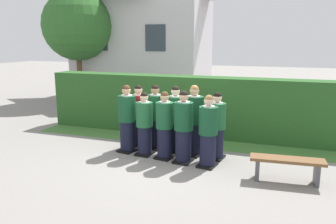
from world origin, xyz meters
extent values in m
plane|color=gray|center=(0.00, 0.00, 0.00)|extent=(60.00, 60.00, 0.00)
cylinder|color=black|center=(-1.03, 0.17, 0.38)|extent=(0.37, 0.37, 0.77)
cube|color=black|center=(-1.03, 0.17, 0.03)|extent=(0.47, 0.54, 0.05)
cylinder|color=#144728|center=(-1.03, 0.17, 1.08)|extent=(0.43, 0.43, 0.63)
cylinder|color=white|center=(-1.03, 0.17, 1.40)|extent=(0.27, 0.27, 0.03)
cube|color=navy|center=(-0.99, 0.37, 1.21)|extent=(0.04, 0.02, 0.28)
sphere|color=tan|center=(-1.03, 0.17, 1.53)|extent=(0.22, 0.22, 0.22)
sphere|color=#472D19|center=(-1.03, 0.17, 1.57)|extent=(0.20, 0.20, 0.20)
cube|color=white|center=(-0.98, 0.44, 0.99)|extent=(0.15, 0.04, 0.20)
cylinder|color=black|center=(-0.52, 0.07, 0.35)|extent=(0.34, 0.34, 0.70)
cube|color=black|center=(-0.52, 0.07, 0.03)|extent=(0.39, 0.47, 0.05)
cylinder|color=#1E5B33|center=(-0.52, 0.07, 1.00)|extent=(0.40, 0.40, 0.58)
cylinder|color=white|center=(-0.52, 0.07, 1.29)|extent=(0.25, 0.25, 0.03)
cube|color=gold|center=(-0.50, 0.26, 1.11)|extent=(0.04, 0.02, 0.26)
sphere|color=beige|center=(-0.52, 0.07, 1.41)|extent=(0.20, 0.20, 0.20)
sphere|color=black|center=(-0.52, 0.07, 1.44)|extent=(0.18, 0.18, 0.18)
cylinder|color=black|center=(0.02, 0.00, 0.36)|extent=(0.35, 0.35, 0.73)
cube|color=black|center=(0.02, 0.00, 0.03)|extent=(0.44, 0.51, 0.05)
cylinder|color=#19512D|center=(0.02, 0.00, 1.03)|extent=(0.41, 0.41, 0.60)
cylinder|color=white|center=(0.02, 0.00, 1.34)|extent=(0.26, 0.26, 0.03)
cube|color=navy|center=(0.05, 0.20, 1.15)|extent=(0.04, 0.02, 0.26)
sphere|color=tan|center=(0.02, 0.00, 1.45)|extent=(0.21, 0.21, 0.21)
sphere|color=#472D19|center=(0.02, 0.00, 1.49)|extent=(0.19, 0.19, 0.19)
cube|color=white|center=(0.06, 0.26, 0.94)|extent=(0.15, 0.03, 0.20)
cylinder|color=black|center=(0.51, -0.11, 0.38)|extent=(0.36, 0.36, 0.76)
cube|color=black|center=(0.51, -0.11, 0.03)|extent=(0.42, 0.50, 0.05)
cylinder|color=#144728|center=(0.51, -0.11, 1.07)|extent=(0.43, 0.43, 0.62)
cylinder|color=white|center=(0.51, -0.11, 1.38)|extent=(0.26, 0.26, 0.03)
cube|color=navy|center=(0.53, 0.09, 1.19)|extent=(0.04, 0.02, 0.27)
sphere|color=tan|center=(0.51, -0.11, 1.51)|extent=(0.21, 0.21, 0.21)
sphere|color=black|center=(0.51, -0.11, 1.54)|extent=(0.20, 0.20, 0.20)
cylinder|color=black|center=(1.09, -0.19, 0.37)|extent=(0.35, 0.35, 0.73)
cube|color=black|center=(1.09, -0.19, 0.03)|extent=(0.43, 0.50, 0.05)
cylinder|color=#144728|center=(1.09, -0.19, 1.03)|extent=(0.41, 0.41, 0.60)
cylinder|color=white|center=(1.09, -0.19, 1.34)|extent=(0.26, 0.26, 0.03)
cube|color=gold|center=(1.12, 0.00, 1.15)|extent=(0.04, 0.02, 0.27)
sphere|color=beige|center=(1.09, -0.19, 1.46)|extent=(0.21, 0.21, 0.21)
sphere|color=olive|center=(1.09, -0.19, 1.49)|extent=(0.19, 0.19, 0.19)
cylinder|color=black|center=(-0.95, 0.69, 0.37)|extent=(0.35, 0.35, 0.74)
cube|color=black|center=(-0.95, 0.69, 0.03)|extent=(0.44, 0.51, 0.05)
cylinder|color=#AD191E|center=(-0.95, 0.69, 1.04)|extent=(0.42, 0.42, 0.61)
cylinder|color=white|center=(-0.95, 0.69, 1.35)|extent=(0.26, 0.26, 0.03)
cube|color=gold|center=(-0.92, 0.89, 1.16)|extent=(0.04, 0.02, 0.27)
sphere|color=beige|center=(-0.95, 0.69, 1.47)|extent=(0.21, 0.21, 0.21)
sphere|color=black|center=(-0.95, 0.69, 1.51)|extent=(0.19, 0.19, 0.19)
cube|color=white|center=(-0.91, 0.96, 0.95)|extent=(0.15, 0.03, 0.20)
cylinder|color=black|center=(-0.46, 0.63, 0.38)|extent=(0.36, 0.36, 0.75)
cube|color=black|center=(-0.46, 0.63, 0.03)|extent=(0.46, 0.53, 0.05)
cylinder|color=#19512D|center=(-0.46, 0.63, 1.07)|extent=(0.43, 0.43, 0.62)
cylinder|color=white|center=(-0.46, 0.63, 1.38)|extent=(0.26, 0.26, 0.03)
cube|color=gold|center=(-0.43, 0.83, 1.19)|extent=(0.04, 0.02, 0.27)
sphere|color=tan|center=(-0.46, 0.63, 1.50)|extent=(0.21, 0.21, 0.21)
sphere|color=black|center=(-0.46, 0.63, 1.54)|extent=(0.20, 0.20, 0.20)
cylinder|color=black|center=(0.10, 0.54, 0.38)|extent=(0.36, 0.36, 0.76)
cube|color=black|center=(0.10, 0.54, 0.03)|extent=(0.45, 0.52, 0.05)
cylinder|color=#1E5B33|center=(0.10, 0.54, 1.07)|extent=(0.43, 0.43, 0.63)
cylinder|color=white|center=(0.10, 0.54, 1.39)|extent=(0.27, 0.27, 0.03)
cube|color=#236038|center=(0.13, 0.74, 1.20)|extent=(0.04, 0.02, 0.28)
sphere|color=beige|center=(0.10, 0.54, 1.51)|extent=(0.21, 0.21, 0.21)
sphere|color=black|center=(0.10, 0.54, 1.55)|extent=(0.20, 0.20, 0.20)
cube|color=white|center=(0.14, 0.81, 0.98)|extent=(0.15, 0.03, 0.20)
cylinder|color=black|center=(0.59, 0.45, 0.39)|extent=(0.37, 0.37, 0.78)
cube|color=black|center=(0.59, 0.45, 0.03)|extent=(0.47, 0.55, 0.05)
cylinder|color=#144728|center=(0.59, 0.45, 1.11)|extent=(0.44, 0.44, 0.65)
cylinder|color=white|center=(0.59, 0.45, 1.43)|extent=(0.27, 0.27, 0.03)
cube|color=#236038|center=(0.63, 0.66, 1.23)|extent=(0.04, 0.02, 0.28)
sphere|color=tan|center=(0.59, 0.45, 1.56)|extent=(0.22, 0.22, 0.22)
sphere|color=olive|center=(0.59, 0.45, 1.60)|extent=(0.20, 0.20, 0.20)
cylinder|color=black|center=(1.15, 0.36, 0.36)|extent=(0.35, 0.35, 0.72)
cube|color=black|center=(1.15, 0.36, 0.03)|extent=(0.42, 0.49, 0.05)
cylinder|color=#1E5B33|center=(1.15, 0.36, 1.02)|extent=(0.41, 0.41, 0.60)
cylinder|color=white|center=(1.15, 0.36, 1.32)|extent=(0.25, 0.25, 0.03)
cube|color=#236038|center=(1.18, 0.56, 1.14)|extent=(0.04, 0.02, 0.26)
sphere|color=beige|center=(1.15, 0.36, 1.44)|extent=(0.20, 0.20, 0.20)
sphere|color=black|center=(1.15, 0.36, 1.48)|extent=(0.19, 0.19, 0.19)
cube|color=#285623|center=(0.00, 2.21, 0.85)|extent=(8.81, 0.70, 1.71)
cube|color=silver|center=(-4.12, 8.20, 2.26)|extent=(6.06, 3.49, 4.53)
cube|color=#2D3842|center=(-5.48, 6.43, 2.81)|extent=(0.90, 0.04, 1.10)
cube|color=#2D3842|center=(-2.76, 6.43, 2.81)|extent=(0.90, 0.04, 1.10)
cylinder|color=brown|center=(-6.29, 6.05, 0.96)|extent=(0.24, 0.24, 1.91)
sphere|color=#2D6028|center=(-6.29, 6.05, 3.35)|extent=(3.06, 3.06, 3.06)
cube|color=brown|center=(2.73, -0.50, 0.45)|extent=(1.42, 0.47, 0.06)
cube|color=#4C4C51|center=(2.18, -0.54, 0.21)|extent=(0.11, 0.33, 0.42)
cube|color=#4C4C51|center=(3.28, -0.45, 0.21)|extent=(0.11, 0.33, 0.42)
cube|color=#477A38|center=(0.00, 1.41, 0.00)|extent=(8.81, 0.90, 0.01)
camera|label=1|loc=(2.66, -7.20, 2.72)|focal=36.62mm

